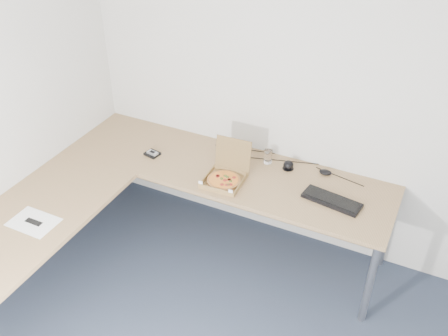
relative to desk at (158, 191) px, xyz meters
The scene contains 11 objects.
room_shell 1.39m from the desk, 49.77° to the right, with size 3.50×3.50×2.50m, color silver, non-canonical shape.
desk is the anchor object (origin of this frame).
pizza_box 0.48m from the desk, 34.78° to the left, with size 0.27×0.31×0.27m.
drinking_glass 0.86m from the desk, 47.48° to the left, with size 0.06×0.06×0.11m, color white.
keyboard 1.21m from the desk, 18.20° to the left, with size 0.40×0.14×0.02m, color black.
mouse 1.22m from the desk, 33.63° to the left, with size 0.09×0.06×0.03m, color black.
wallet 0.43m from the desk, 127.11° to the left, with size 0.11×0.09×0.02m, color black.
phone 0.42m from the desk, 126.91° to the left, with size 0.08×0.04×0.02m, color #B2B5BA.
paper_sheet 0.84m from the desk, 127.86° to the right, with size 0.31×0.22×0.00m, color white.
dome_speaker 0.98m from the desk, 39.89° to the left, with size 0.08×0.08×0.07m, color black.
cable_bundle 0.99m from the desk, 45.76° to the left, with size 0.58×0.04×0.01m, color black, non-canonical shape.
Camera 1 is at (0.84, -1.38, 2.86)m, focal length 40.52 mm.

